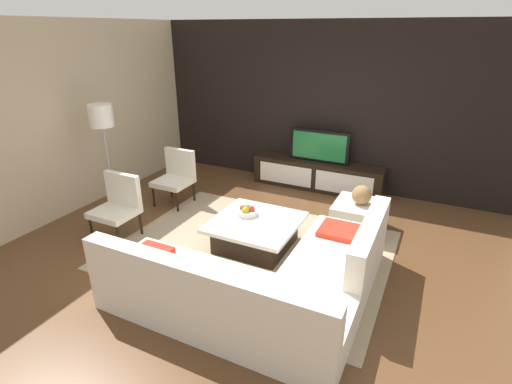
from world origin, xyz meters
name	(u,v)px	position (x,y,z in m)	size (l,w,h in m)	color
ground_plane	(259,252)	(0.00, 0.00, 0.00)	(14.00, 14.00, 0.00)	brown
feature_wall_back	(327,107)	(0.00, 2.70, 1.40)	(6.40, 0.12, 2.80)	black
side_wall_left	(76,118)	(-3.20, 0.20, 1.40)	(0.12, 5.20, 2.80)	#C6B28E
area_rug	(252,249)	(-0.10, 0.00, 0.01)	(3.37, 2.62, 0.01)	tan
media_console	(317,175)	(0.00, 2.40, 0.25)	(2.29, 0.46, 0.50)	black
television	(319,146)	(0.00, 2.40, 0.78)	(1.05, 0.06, 0.56)	black
sectional_couch	(267,283)	(0.52, -0.91, 0.28)	(2.50, 2.31, 0.81)	silver
coffee_table	(256,233)	(-0.10, 0.10, 0.20)	(1.07, 1.07, 0.38)	black
accent_chair_near	(118,202)	(-1.91, -0.42, 0.49)	(0.56, 0.50, 0.87)	black
floor_lamp	(102,122)	(-2.58, 0.12, 1.41)	(0.34, 0.34, 1.66)	#A5A5AA
ottoman	(359,217)	(1.01, 1.17, 0.20)	(0.70, 0.70, 0.40)	silver
fruit_bowl	(247,211)	(-0.28, 0.20, 0.44)	(0.28, 0.28, 0.14)	silver
accent_chair_far	(176,174)	(-1.89, 0.83, 0.49)	(0.54, 0.53, 0.87)	black
decorative_ball	(362,195)	(1.01, 1.17, 0.54)	(0.27, 0.27, 0.27)	#997247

